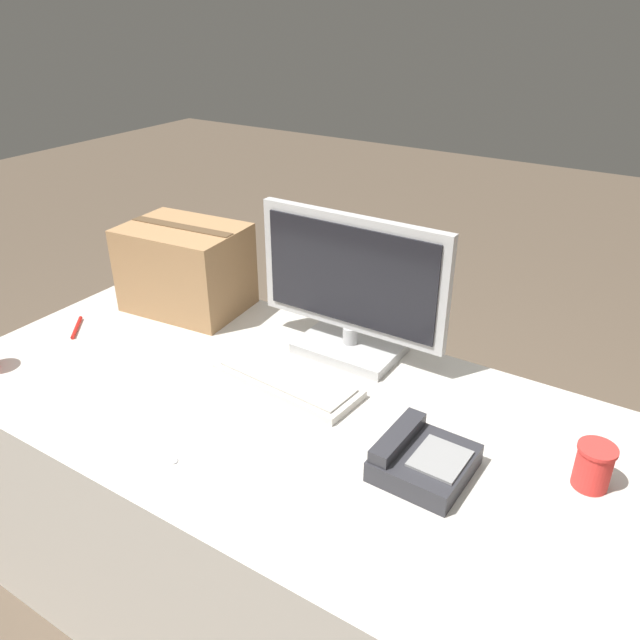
{
  "coord_description": "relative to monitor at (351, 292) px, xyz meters",
  "views": [
    {
      "loc": [
        0.81,
        -1.05,
        1.68
      ],
      "look_at": [
        0.01,
        0.2,
        0.9
      ],
      "focal_mm": 35.0,
      "sensor_mm": 36.0,
      "label": 1
    }
  ],
  "objects": [
    {
      "name": "desk_phone",
      "position": [
        0.39,
        -0.36,
        -0.16
      ],
      "size": [
        0.2,
        0.21,
        0.08
      ],
      "rotation": [
        0.0,
        0.0,
        -0.03
      ],
      "color": "#2D2D33",
      "rests_on": "office_desk"
    },
    {
      "name": "keyboard",
      "position": [
        -0.06,
        -0.24,
        -0.18
      ],
      "size": [
        0.42,
        0.19,
        0.03
      ],
      "rotation": [
        0.0,
        0.0,
        -0.08
      ],
      "color": "beige",
      "rests_on": "office_desk"
    },
    {
      "name": "ground_plane",
      "position": [
        -0.04,
        -0.31,
        -0.94
      ],
      "size": [
        12.0,
        12.0,
        0.0
      ],
      "primitive_type": "plane",
      "color": "brown"
    },
    {
      "name": "office_desk",
      "position": [
        -0.04,
        -0.31,
        -0.57
      ],
      "size": [
        1.8,
        0.9,
        0.75
      ],
      "color": "beige",
      "rests_on": "ground_plane"
    },
    {
      "name": "pen_marker",
      "position": [
        -0.79,
        -0.34,
        -0.19
      ],
      "size": [
        0.1,
        0.11,
        0.01
      ],
      "rotation": [
        0.0,
        0.0,
        5.43
      ],
      "color": "red",
      "rests_on": "office_desk"
    },
    {
      "name": "cardboard_box",
      "position": [
        -0.6,
        -0.03,
        -0.06
      ],
      "size": [
        0.4,
        0.31,
        0.28
      ],
      "rotation": [
        0.0,
        0.0,
        0.1
      ],
      "color": "#9E754C",
      "rests_on": "office_desk"
    },
    {
      "name": "paper_cup_right",
      "position": [
        0.71,
        -0.21,
        -0.14
      ],
      "size": [
        0.08,
        0.08,
        0.1
      ],
      "color": "red",
      "rests_on": "office_desk"
    },
    {
      "name": "monitor",
      "position": [
        0.0,
        0.0,
        0.0
      ],
      "size": [
        0.57,
        0.2,
        0.41
      ],
      "color": "#B7B7B7",
      "rests_on": "office_desk"
    },
    {
      "name": "spoon",
      "position": [
        -0.14,
        -0.61,
        -0.19
      ],
      "size": [
        0.15,
        0.07,
        0.0
      ],
      "rotation": [
        0.0,
        0.0,
        5.94
      ],
      "color": "silver",
      "rests_on": "office_desk"
    }
  ]
}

